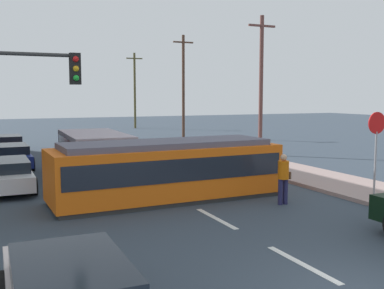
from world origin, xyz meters
name	(u,v)px	position (x,y,z in m)	size (l,w,h in m)	color
ground_plane	(167,192)	(0.00, 10.00, 0.00)	(120.00, 120.00, 0.00)	#333E4B
lane_stripe_1	(302,264)	(0.00, 2.00, 0.01)	(0.16, 2.40, 0.01)	silver
lane_stripe_2	(216,218)	(0.00, 6.00, 0.01)	(0.16, 2.40, 0.01)	silver
lane_stripe_3	(129,172)	(0.00, 14.92, 0.01)	(0.16, 2.40, 0.01)	silver
lane_stripe_4	(100,157)	(0.00, 20.92, 0.01)	(0.16, 2.40, 0.01)	silver
streetcar_tram	(167,169)	(-0.41, 8.92, 1.06)	(7.95, 2.76, 2.04)	orange
city_bus	(95,151)	(-1.58, 14.95, 1.09)	(2.66, 5.69, 1.90)	#B7A6B3
pedestrian_crossing	(283,176)	(2.83, 6.68, 0.94)	(0.49, 0.36, 1.67)	#222149
parked_sedan_mid	(4,174)	(-5.46, 12.88, 0.63)	(2.09, 4.51, 1.19)	silver
parked_sedan_far	(10,156)	(-5.00, 18.43, 0.62)	(2.06, 4.37, 1.19)	navy
parked_sedan_furthest	(7,145)	(-4.89, 24.17, 0.62)	(1.98, 4.32, 1.19)	#9D1113
stop_sign	(376,136)	(6.29, 6.14, 2.19)	(0.76, 0.07, 2.88)	gray
traffic_light_mast	(18,102)	(-5.25, 7.05, 3.41)	(2.83, 0.33, 4.85)	#333333
utility_pole_mid	(261,83)	(9.08, 17.81, 4.32)	(1.80, 0.24, 8.27)	brown
utility_pole_far	(183,85)	(9.42, 30.37, 4.50)	(1.80, 0.24, 8.64)	#513427
utility_pole_distant	(135,89)	(9.06, 43.05, 4.28)	(1.80, 0.24, 8.20)	#4C4626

